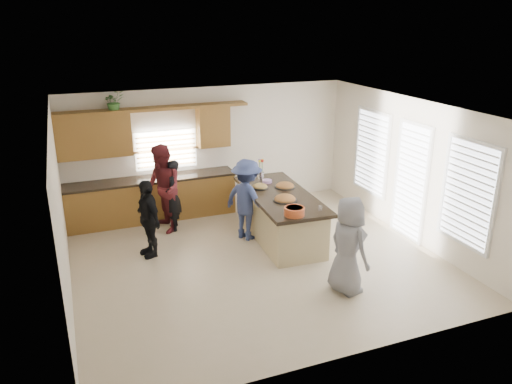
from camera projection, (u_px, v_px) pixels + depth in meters
name	position (u px, v px, depth m)	size (l,w,h in m)	color
floor	(257.00, 260.00, 9.23)	(6.50, 6.50, 0.00)	#C2AD90
room_shell	(257.00, 161.00, 8.60)	(6.52, 6.02, 2.81)	silver
back_cabinetry	(149.00, 180.00, 10.82)	(4.08, 0.66, 2.46)	olive
right_wall_glazing	(413.00, 174.00, 9.77)	(0.06, 4.00, 2.25)	white
island	(280.00, 217.00, 10.02)	(1.29, 2.76, 0.95)	tan
platter_front	(285.00, 199.00, 9.48)	(0.45, 0.45, 0.18)	black
platter_mid	(285.00, 186.00, 10.20)	(0.42, 0.42, 0.17)	black
platter_back	(260.00, 187.00, 10.17)	(0.33, 0.33, 0.14)	black
salad_bowl	(294.00, 211.00, 8.77)	(0.36, 0.36, 0.15)	#C14D23
clear_cup	(320.00, 208.00, 9.00)	(0.07, 0.07, 0.09)	white
plate_stack	(267.00, 181.00, 10.50)	(0.20, 0.20, 0.06)	#CF99DF
flower_vase	(261.00, 169.00, 10.70)	(0.14, 0.14, 0.43)	silver
potted_plant	(114.00, 101.00, 10.13)	(0.40, 0.35, 0.45)	#3E7830
woman_left_back	(172.00, 196.00, 10.34)	(0.55, 0.36, 1.50)	black
woman_left_mid	(163.00, 189.00, 10.21)	(0.89, 0.70, 1.84)	maroon
woman_left_front	(148.00, 218.00, 9.20)	(0.87, 0.36, 1.48)	black
woman_right_back	(247.00, 200.00, 9.89)	(1.07, 0.61, 1.65)	navy
woman_right_front	(348.00, 246.00, 7.94)	(0.80, 0.52, 1.63)	slate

